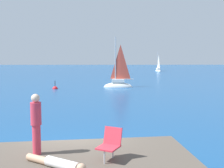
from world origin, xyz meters
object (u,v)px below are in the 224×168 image
at_px(sailboat_near, 118,84).
at_px(beach_chair, 110,142).
at_px(sailboat_far, 158,70).
at_px(marker_buoy, 55,89).
at_px(person_standing, 36,122).
at_px(person_sunbather, 58,163).

distance_m(sailboat_near, beach_chair, 23.86).
xyz_separation_m(sailboat_far, marker_buoy, (-15.85, -28.63, -0.22)).
xyz_separation_m(person_standing, marker_buoy, (-3.52, 22.00, -1.89)).
bearing_deg(marker_buoy, beach_chair, -76.29).
relative_size(person_standing, marker_buoy, 1.43).
bearing_deg(sailboat_far, person_standing, 154.73).
height_order(sailboat_near, marker_buoy, sailboat_near).
xyz_separation_m(sailboat_far, person_sunbather, (-11.62, -51.57, 0.91)).
relative_size(person_sunbather, person_standing, 0.96).
height_order(sailboat_near, beach_chair, sailboat_near).
relative_size(sailboat_near, person_standing, 3.66).
distance_m(beach_chair, marker_buoy, 23.12).
relative_size(sailboat_near, beach_chair, 7.43).
relative_size(sailboat_far, beach_chair, 5.31).
xyz_separation_m(sailboat_near, beach_chair, (-1.14, -23.80, 1.15)).
bearing_deg(beach_chair, marker_buoy, -139.33).
relative_size(sailboat_near, marker_buoy, 5.24).
bearing_deg(sailboat_near, sailboat_far, -106.11).
bearing_deg(person_standing, person_sunbather, -64.64).
bearing_deg(sailboat_near, person_sunbather, 87.05).
height_order(sailboat_near, sailboat_far, sailboat_near).
xyz_separation_m(beach_chair, marker_buoy, (-5.47, 22.41, -1.46)).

